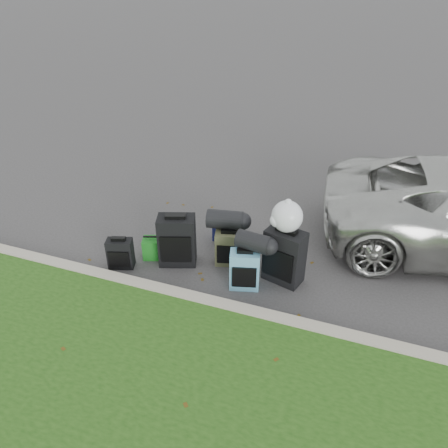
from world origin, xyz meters
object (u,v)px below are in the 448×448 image
(suitcase_large_black_right, at_px, (284,256))
(tote_navy, at_px, (222,232))
(suitcase_large_black_left, at_px, (177,240))
(suitcase_olive, at_px, (229,248))
(suitcase_teal, at_px, (245,270))
(tote_green, at_px, (153,248))
(suitcase_small_black, at_px, (120,253))

(suitcase_large_black_right, bearing_deg, tote_navy, 165.72)
(suitcase_large_black_left, height_order, suitcase_olive, suitcase_large_black_left)
(suitcase_large_black_left, height_order, suitcase_teal, suitcase_large_black_left)
(tote_green, relative_size, tote_navy, 1.21)
(suitcase_large_black_left, xyz_separation_m, tote_green, (-0.41, -0.01, -0.22))
(suitcase_large_black_left, relative_size, suitcase_large_black_right, 0.97)
(suitcase_large_black_left, xyz_separation_m, tote_navy, (0.39, 0.80, -0.25))
(suitcase_large_black_right, distance_m, tote_green, 1.99)
(suitcase_olive, height_order, tote_green, suitcase_olive)
(tote_green, bearing_deg, suitcase_olive, -6.63)
(suitcase_small_black, distance_m, tote_green, 0.50)
(suitcase_olive, relative_size, tote_navy, 1.96)
(suitcase_large_black_right, bearing_deg, suitcase_teal, -128.18)
(suitcase_olive, xyz_separation_m, tote_navy, (-0.32, 0.56, -0.13))
(tote_navy, bearing_deg, suitcase_teal, -55.69)
(tote_navy, bearing_deg, tote_green, -135.27)
(suitcase_teal, relative_size, tote_navy, 2.11)
(suitcase_olive, xyz_separation_m, tote_green, (-1.12, -0.25, -0.10))
(suitcase_large_black_left, bearing_deg, suitcase_teal, -29.84)
(suitcase_large_black_left, bearing_deg, suitcase_large_black_right, -14.35)
(suitcase_small_black, distance_m, tote_navy, 1.64)
(suitcase_small_black, relative_size, suitcase_teal, 0.80)
(suitcase_teal, xyz_separation_m, tote_navy, (-0.71, 1.01, -0.15))
(suitcase_olive, xyz_separation_m, suitcase_large_black_right, (0.85, -0.10, 0.13))
(suitcase_teal, relative_size, suitcase_large_black_right, 0.72)
(suitcase_teal, distance_m, tote_navy, 1.24)
(suitcase_large_black_left, xyz_separation_m, suitcase_large_black_right, (1.56, 0.14, 0.01))
(suitcase_large_black_left, bearing_deg, tote_navy, 44.64)
(tote_navy, bearing_deg, suitcase_small_black, -134.27)
(tote_green, bearing_deg, suitcase_large_black_right, -15.09)
(suitcase_olive, bearing_deg, tote_green, 177.61)
(suitcase_large_black_left, xyz_separation_m, suitcase_teal, (1.10, -0.20, -0.10))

